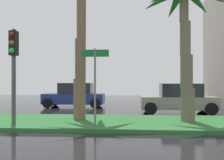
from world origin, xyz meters
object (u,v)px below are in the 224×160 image
(car_in_traffic_second, at_px, (75,95))
(car_in_traffic_third, at_px, (179,99))
(palm_tree_centre, at_px, (185,10))
(street_name_sign, at_px, (95,76))
(traffic_signal_median_left, at_px, (13,59))

(car_in_traffic_second, height_order, car_in_traffic_third, same)
(palm_tree_centre, distance_m, street_name_sign, 4.76)
(car_in_traffic_third, bearing_deg, palm_tree_centre, 82.80)
(car_in_traffic_third, bearing_deg, traffic_signal_median_left, 36.86)
(street_name_sign, bearing_deg, palm_tree_centre, 15.69)
(traffic_signal_median_left, distance_m, car_in_traffic_third, 9.43)
(palm_tree_centre, xyz_separation_m, car_in_traffic_second, (-6.28, 7.14, -4.07))
(traffic_signal_median_left, height_order, street_name_sign, traffic_signal_median_left)
(traffic_signal_median_left, relative_size, car_in_traffic_second, 0.87)
(street_name_sign, height_order, car_in_traffic_third, street_name_sign)
(car_in_traffic_second, relative_size, car_in_traffic_third, 1.00)
(palm_tree_centre, bearing_deg, car_in_traffic_third, 82.80)
(palm_tree_centre, xyz_separation_m, car_in_traffic_third, (0.53, 4.19, -4.07))
(palm_tree_centre, height_order, street_name_sign, palm_tree_centre)
(traffic_signal_median_left, bearing_deg, car_in_traffic_second, 86.08)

